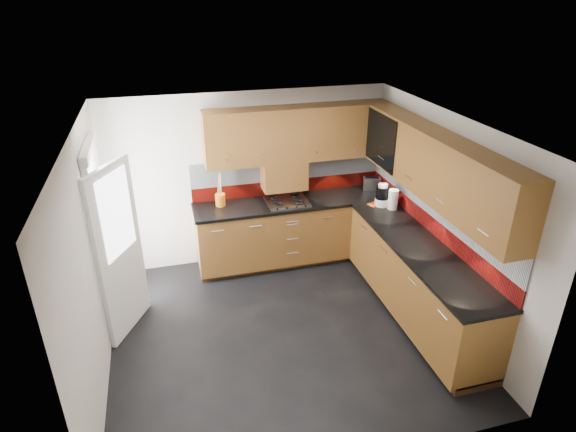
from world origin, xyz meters
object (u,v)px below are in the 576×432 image
object	(u,v)px
utensil_pot	(220,198)
toaster	(372,184)
gas_hob	(287,201)
food_processor	(382,196)

from	to	relation	value
utensil_pot	toaster	xyz separation A→B (m)	(2.19, -0.00, -0.02)
gas_hob	food_processor	distance (m)	1.27
gas_hob	toaster	bearing A→B (deg)	5.86
toaster	food_processor	distance (m)	0.57
utensil_pot	toaster	world-z (taller)	utensil_pot
toaster	utensil_pot	bearing A→B (deg)	179.92
food_processor	gas_hob	bearing A→B (deg)	160.32
food_processor	toaster	bearing A→B (deg)	79.14
food_processor	utensil_pot	bearing A→B (deg)	164.86
utensil_pot	toaster	size ratio (longest dim) A/B	1.69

